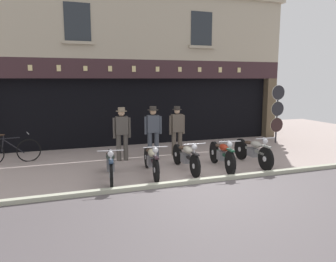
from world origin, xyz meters
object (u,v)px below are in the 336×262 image
at_px(motorcycle_right, 253,151).
at_px(shopkeeper_center, 153,130).
at_px(motorcycle_left, 110,163).
at_px(motorcycle_center_left, 151,159).
at_px(leaning_bicycle, 10,151).
at_px(salesman_right, 177,128).
at_px(advert_board_near, 82,105).
at_px(salesman_left, 122,131).
at_px(tyre_sign_pole, 277,109).
at_px(motorcycle_center_right, 222,154).
at_px(advert_board_far, 47,108).
at_px(motorcycle_center, 186,156).

relative_size(motorcycle_right, shopkeeper_center, 1.18).
distance_m(motorcycle_left, shopkeeper_center, 2.40).
relative_size(motorcycle_center_left, leaning_bicycle, 1.16).
relative_size(salesman_right, advert_board_near, 1.59).
xyz_separation_m(motorcycle_right, leaning_bicycle, (-6.96, 2.59, -0.05)).
bearing_deg(salesman_left, tyre_sign_pole, -166.82).
relative_size(motorcycle_left, salesman_right, 1.21).
bearing_deg(tyre_sign_pole, motorcycle_center_left, -156.54).
height_order(motorcycle_center_left, advert_board_near, advert_board_near).
bearing_deg(motorcycle_center_right, leaning_bicycle, -16.46).
xyz_separation_m(motorcycle_right, advert_board_far, (-5.86, 4.27, 1.11)).
relative_size(motorcycle_right, leaning_bicycle, 1.16).
xyz_separation_m(motorcycle_left, salesman_right, (2.58, 1.99, 0.50)).
distance_m(shopkeeper_center, advert_board_near, 3.37).
bearing_deg(motorcycle_right, advert_board_far, -35.06).
relative_size(salesman_left, advert_board_near, 1.62).
height_order(motorcycle_center, motorcycle_center_right, motorcycle_center_right).
height_order(salesman_left, tyre_sign_pole, tyre_sign_pole).
height_order(motorcycle_center_left, tyre_sign_pole, tyre_sign_pole).
xyz_separation_m(motorcycle_center, advert_board_near, (-2.48, 4.19, 1.21)).
distance_m(motorcycle_left, leaning_bicycle, 3.73).
bearing_deg(salesman_right, tyre_sign_pole, -171.93).
distance_m(shopkeeper_center, salesman_right, 1.00).
relative_size(motorcycle_left, salesman_left, 1.20).
distance_m(shopkeeper_center, leaning_bicycle, 4.45).
distance_m(motorcycle_right, shopkeeper_center, 3.16).
relative_size(tyre_sign_pole, advert_board_far, 2.14).
distance_m(motorcycle_center_left, advert_board_near, 4.64).
xyz_separation_m(motorcycle_center_left, motorcycle_center_right, (2.09, -0.12, 0.02)).
relative_size(motorcycle_right, tyre_sign_pole, 0.87).
relative_size(salesman_left, tyre_sign_pole, 0.73).
bearing_deg(motorcycle_center_left, motorcycle_center_right, -176.98).
distance_m(motorcycle_left, salesman_right, 3.30).
bearing_deg(salesman_left, shopkeeper_center, 174.13).
relative_size(motorcycle_left, advert_board_far, 1.86).
relative_size(motorcycle_center_left, salesman_right, 1.21).
bearing_deg(advert_board_near, advert_board_far, 180.00).
xyz_separation_m(motorcycle_left, motorcycle_right, (4.30, 0.03, 0.02)).
bearing_deg(shopkeeper_center, motorcycle_center_right, 139.71).
height_order(motorcycle_center_right, salesman_left, salesman_left).
xyz_separation_m(motorcycle_left, shopkeeper_center, (1.65, 1.66, 0.54)).
height_order(tyre_sign_pole, advert_board_far, tyre_sign_pole).
distance_m(motorcycle_center_right, salesman_right, 2.18).
xyz_separation_m(motorcycle_center, motorcycle_right, (2.16, -0.08, 0.02)).
distance_m(salesman_left, salesman_right, 1.91).
distance_m(motorcycle_left, salesman_left, 2.05).
xyz_separation_m(tyre_sign_pole, leaning_bicycle, (-9.84, -0.08, -0.98)).
xyz_separation_m(motorcycle_center_left, advert_board_near, (-1.45, 4.23, 1.21)).
height_order(shopkeeper_center, leaning_bicycle, shopkeeper_center).
relative_size(motorcycle_right, advert_board_near, 1.94).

